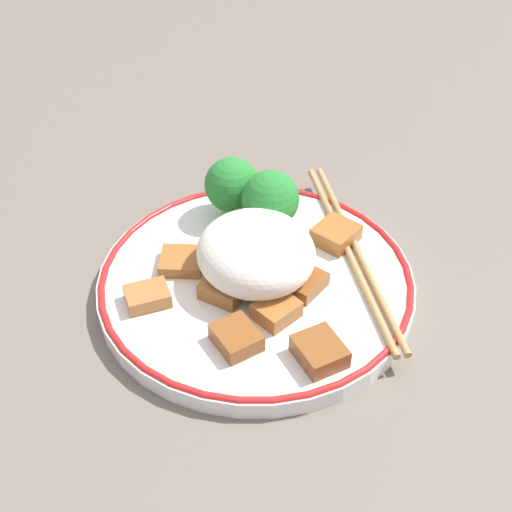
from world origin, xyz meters
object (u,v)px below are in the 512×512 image
Objects in this scene: broccoli_back_left at (270,201)px; chopsticks at (352,250)px; plate at (256,282)px; broccoli_back_center at (232,186)px.

broccoli_back_left reaches higher than chopsticks.
plate is 0.06m from broccoli_back_left.
plate is at bearing -108.44° from chopsticks.
plate is 4.15× the size of broccoli_back_left.
chopsticks is (0.06, 0.03, -0.03)m from broccoli_back_left.
chopsticks is (0.02, 0.07, 0.01)m from plate.
broccoli_back_left is at bearing -149.67° from chopsticks.
broccoli_back_center is 0.10m from chopsticks.
broccoli_back_center reaches higher than plate.
broccoli_back_left is 0.07m from chopsticks.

